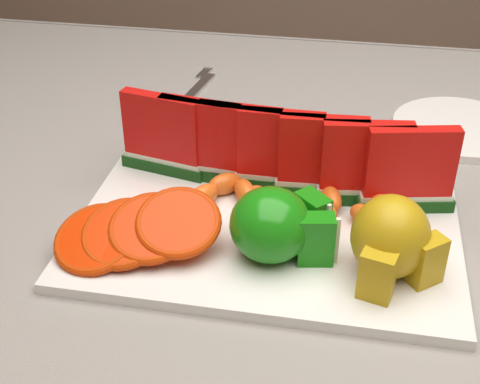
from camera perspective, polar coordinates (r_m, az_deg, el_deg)
name	(u,v)px	position (r m, az deg, el deg)	size (l,w,h in m)	color
table	(350,268)	(0.84, 9.34, -6.42)	(1.40, 0.90, 0.75)	#4D2B1C
tablecloth	(354,227)	(0.81, 9.73, -2.97)	(1.53, 1.03, 0.20)	slate
platter	(269,222)	(0.72, 2.48, -2.54)	(0.40, 0.30, 0.01)	silver
apple_cluster	(278,226)	(0.65, 3.25, -2.87)	(0.12, 0.10, 0.07)	#258E17
pear_cluster	(392,241)	(0.64, 12.82, -4.06)	(0.09, 0.09, 0.08)	#B46A1A
side_plate	(460,128)	(0.96, 18.23, 5.23)	(0.23, 0.23, 0.01)	silver
fork	(192,94)	(1.02, -4.12, 8.38)	(0.04, 0.20, 0.00)	silver
watermelon_row	(280,153)	(0.74, 3.45, 3.31)	(0.39, 0.07, 0.10)	#0F3716
orange_fan_front	(137,231)	(0.67, -8.77, -3.27)	(0.18, 0.12, 0.05)	#DF6700
orange_fan_back	(288,148)	(0.81, 4.15, 3.80)	(0.35, 0.12, 0.05)	#DF6700
tangerine_segments	(289,201)	(0.72, 4.19, -0.78)	(0.23, 0.08, 0.03)	#EF5A13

